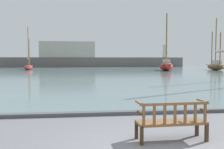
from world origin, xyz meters
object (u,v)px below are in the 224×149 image
object	(u,v)px
sailboat_nearest_port	(216,65)
sailboat_mid_port	(29,67)
sailboat_far_port	(166,65)
park_bench	(172,120)

from	to	relation	value
sailboat_nearest_port	sailboat_mid_port	bearing A→B (deg)	170.90
sailboat_far_port	park_bench	bearing A→B (deg)	-109.21
park_bench	sailboat_mid_port	size ratio (longest dim) A/B	0.21
park_bench	sailboat_nearest_port	distance (m)	41.37
park_bench	sailboat_mid_port	distance (m)	42.24
park_bench	sailboat_far_port	bearing A→B (deg)	70.79
park_bench	sailboat_mid_port	xyz separation A→B (m)	(-11.37, 40.68, 0.14)
sailboat_mid_port	sailboat_nearest_port	bearing A→B (deg)	-9.10
sailboat_mid_port	sailboat_nearest_port	xyz separation A→B (m)	(32.69, -5.23, 0.30)
sailboat_mid_port	sailboat_far_port	bearing A→B (deg)	-13.61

